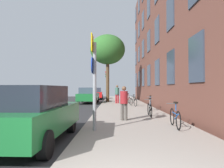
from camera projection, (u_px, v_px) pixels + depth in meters
ground_plane at (84, 106)px, 17.44m from camera, size 41.80×41.80×0.00m
road_asphalt at (60, 106)px, 17.45m from camera, size 7.00×38.00×0.01m
sidewalk at (125, 106)px, 17.41m from camera, size 4.20×38.00×0.12m
building_facade at (156, 25)px, 17.03m from camera, size 0.56×27.00×13.68m
sign_post at (94, 76)px, 6.95m from camera, size 0.16×0.60×3.28m
traffic_light at (107, 80)px, 23.67m from camera, size 0.43×0.24×3.53m
tree_near at (108, 50)px, 21.74m from camera, size 3.74×3.74×7.19m
bicycle_0 at (175, 117)px, 7.40m from camera, size 0.42×1.65×0.95m
bicycle_1 at (150, 109)px, 10.41m from camera, size 0.42×1.60×0.94m
bicycle_2 at (150, 104)px, 13.40m from camera, size 0.42×1.62×0.96m
bicycle_3 at (133, 101)px, 16.41m from camera, size 0.55×1.65×0.93m
bicycle_4 at (128, 99)px, 19.41m from camera, size 0.47×1.65×0.94m
pedestrian_0 at (124, 101)px, 9.09m from camera, size 0.47×0.47×1.53m
pedestrian_1 at (117, 93)px, 19.32m from camera, size 0.54×0.54×1.74m
car_0 at (31, 114)px, 5.72m from camera, size 2.00×4.31×1.62m
car_1 at (88, 95)px, 20.88m from camera, size 1.93×4.42×1.62m
car_2 at (96, 93)px, 28.09m from camera, size 2.00×4.05×1.62m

